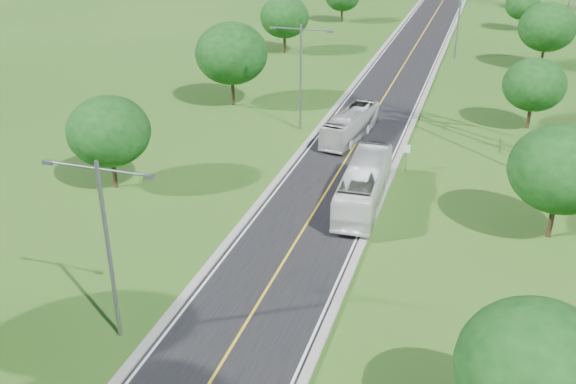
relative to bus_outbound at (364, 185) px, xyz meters
The scene contains 18 objects.
ground 29.36m from the bus_outbound, 96.11° to the left, with size 260.00×260.00×0.00m, color #254E16.
road 35.32m from the bus_outbound, 95.07° to the left, with size 8.00×150.00×0.06m, color black.
curb_left 35.94m from the bus_outbound, 101.84° to the left, with size 0.50×150.00×0.22m, color gray.
curb_right 35.20m from the bus_outbound, 88.16° to the left, with size 0.50×150.00×0.22m, color gray.
speed_limit_sign 7.43m from the bus_outbound, 73.72° to the left, with size 0.55×0.09×2.40m.
streetlight_near_left 21.38m from the bus_outbound, 115.81° to the right, with size 5.90×0.25×10.00m.
streetlight_mid_left 17.37m from the bus_outbound, 122.81° to the left, with size 5.90×0.25×10.00m.
streetlight_far_right 47.43m from the bus_outbound, 86.50° to the left, with size 5.90×0.25×10.00m.
tree_lb 19.56m from the bus_outbound, behind, with size 6.30×6.30×7.33m.
tree_lc 26.65m from the bus_outbound, 133.42° to the left, with size 7.56×7.56×8.79m.
tree_ld 47.72m from the bus_outbound, 115.00° to the left, with size 6.72×6.72×7.82m.
tree_ra 23.71m from the bus_outbound, 62.45° to the right, with size 6.30×6.30×7.33m.
tree_rb 13.33m from the bus_outbound, ahead, with size 6.72×6.72×7.82m.
tree_rc 24.40m from the bus_outbound, 60.67° to the left, with size 5.88×5.88×6.84m.
tree_rd 47.37m from the bus_outbound, 72.91° to the left, with size 7.14×7.14×8.30m.
tree_re 70.12m from the bus_outbound, 80.65° to the left, with size 5.46×5.46×6.35m.
bus_outbound is the anchor object (origin of this frame).
bus_inbound 13.58m from the bus_outbound, 106.77° to the left, with size 2.24×9.58×2.67m, color silver.
Camera 1 is at (10.72, -11.24, 21.53)m, focal length 40.00 mm.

